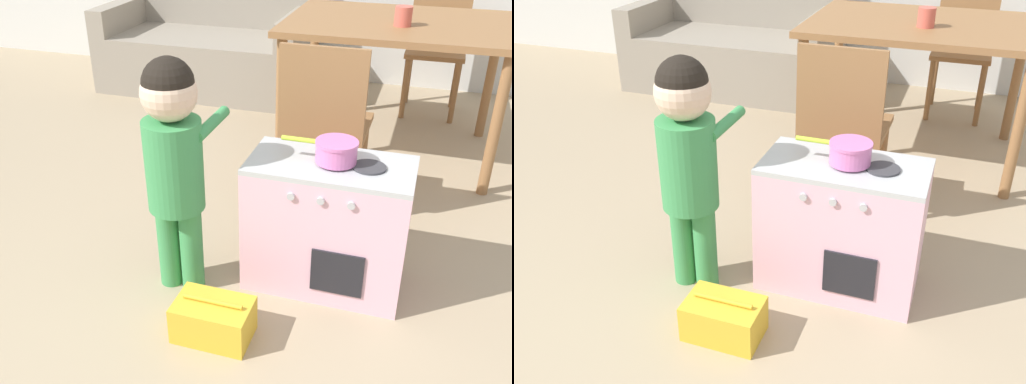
% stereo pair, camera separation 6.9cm
% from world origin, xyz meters
% --- Properties ---
extents(play_kitchen, '(0.62, 0.34, 0.55)m').
position_xyz_m(play_kitchen, '(0.20, 0.95, 0.27)').
color(play_kitchen, '#EAB2C6').
rests_on(play_kitchen, ground_plane).
extents(toy_pot, '(0.29, 0.16, 0.08)m').
position_xyz_m(toy_pot, '(0.21, 0.95, 0.59)').
color(toy_pot, pink).
rests_on(toy_pot, play_kitchen).
extents(child_figure, '(0.24, 0.38, 0.94)m').
position_xyz_m(child_figure, '(-0.35, 0.75, 0.60)').
color(child_figure, '#3D9351').
rests_on(child_figure, ground_plane).
extents(toy_basket, '(0.28, 0.18, 0.16)m').
position_xyz_m(toy_basket, '(-0.11, 0.50, 0.07)').
color(toy_basket, gold).
rests_on(toy_basket, ground_plane).
extents(dining_table, '(1.23, 0.93, 0.78)m').
position_xyz_m(dining_table, '(0.29, 2.34, 0.69)').
color(dining_table, olive).
rests_on(dining_table, ground_plane).
extents(dining_chair_near, '(0.39, 0.39, 0.85)m').
position_xyz_m(dining_chair_near, '(0.06, 1.50, 0.46)').
color(dining_chair_near, olive).
rests_on(dining_chair_near, ground_plane).
extents(dining_chair_far, '(0.39, 0.39, 0.85)m').
position_xyz_m(dining_chair_far, '(0.49, 3.15, 0.46)').
color(dining_chair_far, olive).
rests_on(dining_chair_far, ground_plane).
extents(couch, '(1.57, 0.87, 0.82)m').
position_xyz_m(couch, '(-1.19, 3.20, 0.30)').
color(couch, gray).
rests_on(couch, ground_plane).
extents(cup_on_table, '(0.09, 0.09, 0.10)m').
position_xyz_m(cup_on_table, '(0.31, 2.21, 0.83)').
color(cup_on_table, '#D15B4C').
rests_on(cup_on_table, dining_table).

